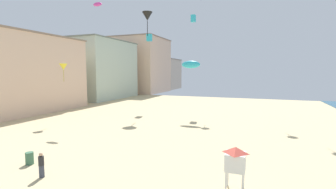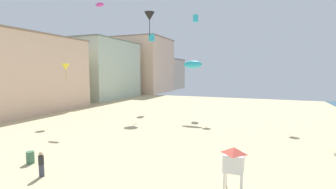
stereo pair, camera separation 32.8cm
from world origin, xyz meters
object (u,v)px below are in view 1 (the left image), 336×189
kite_flyer (41,164)px  kite_cyan_box_2 (193,18)px  kite_cyan_box (149,38)px  kite_magenta_parafoil (98,4)px  kite_cyan_parafoil (191,65)px  lifeguard_stand (235,159)px  kite_yellow_delta (63,67)px  kite_black_delta (147,16)px  beach_trash_bin (30,158)px

kite_flyer → kite_cyan_box_2: (1.44, 31.55, 15.43)m
kite_cyan_box → kite_magenta_parafoil: (-2.23, -12.19, 3.12)m
kite_flyer → kite_cyan_parafoil: 24.25m
lifeguard_stand → kite_cyan_box: size_ratio=1.95×
kite_flyer → kite_magenta_parafoil: (-8.84, 17.91, 15.39)m
kite_flyer → kite_cyan_box: (-6.61, 30.10, 12.28)m
lifeguard_stand → kite_yellow_delta: kite_yellow_delta is taller
kite_cyan_box → kite_flyer: bearing=-77.6°
kite_magenta_parafoil → kite_cyan_box_2: (10.29, 13.64, 0.04)m
lifeguard_stand → kite_cyan_parafoil: bearing=117.1°
kite_cyan_box → kite_cyan_box_2: (8.05, 1.45, 3.16)m
kite_magenta_parafoil → kite_cyan_parafoil: 15.76m
kite_cyan_box → kite_black_delta: 5.03m
kite_yellow_delta → kite_black_delta: bearing=60.6°
kite_yellow_delta → kite_cyan_box: bearing=71.5°
kite_magenta_parafoil → kite_cyan_box_2: bearing=53.0°
kite_cyan_box_2 → kite_black_delta: bearing=-141.4°
kite_magenta_parafoil → kite_cyan_parafoil: bearing=22.4°
kite_black_delta → kite_cyan_parafoil: bearing=-21.1°
lifeguard_stand → kite_cyan_box: 34.87m
kite_flyer → kite_yellow_delta: kite_yellow_delta is taller
kite_black_delta → kite_magenta_parafoil: kite_black_delta is taller
lifeguard_stand → kite_cyan_parafoil: (-8.29, 20.27, 6.02)m
kite_flyer → kite_cyan_box_2: size_ratio=1.34×
beach_trash_bin → kite_magenta_parafoil: kite_magenta_parafoil is taller
kite_cyan_box → kite_magenta_parafoil: 12.78m
kite_flyer → lifeguard_stand: size_ratio=0.64×
kite_cyan_box → kite_yellow_delta: size_ratio=0.54×
lifeguard_stand → kite_cyan_box_2: kite_cyan_box_2 is taller
kite_flyer → beach_trash_bin: kite_flyer is taller
kite_flyer → lifeguard_stand: (11.74, 2.71, 0.92)m
kite_cyan_box → kite_cyan_parafoil: kite_cyan_box is taller
beach_trash_bin → kite_black_delta: (-2.43, 24.98, 15.68)m
kite_yellow_delta → kite_magenta_parafoil: size_ratio=1.71×
kite_cyan_parafoil → beach_trash_bin: bearing=-105.9°
kite_cyan_box_2 → kite_cyan_parafoil: 12.23m
lifeguard_stand → kite_cyan_box_2: size_ratio=2.08×
kite_yellow_delta → kite_magenta_parafoil: (3.08, 3.67, 8.85)m
kite_cyan_box → kite_cyan_parafoil: 13.43m
lifeguard_stand → beach_trash_bin: size_ratio=2.83×
lifeguard_stand → kite_black_delta: 32.34m
lifeguard_stand → kite_magenta_parafoil: (-20.58, 15.20, 14.47)m
kite_flyer → kite_black_delta: (-5.14, 26.30, 15.21)m
kite_yellow_delta → kite_cyan_parafoil: bearing=29.6°
kite_cyan_parafoil → kite_cyan_box: bearing=144.7°
kite_flyer → kite_cyan_parafoil: bearing=-93.5°
kite_yellow_delta → kite_cyan_box_2: bearing=52.3°
kite_yellow_delta → kite_cyan_box_2: 23.61m
lifeguard_stand → kite_cyan_box: (-18.35, 27.39, 11.36)m
kite_cyan_box_2 → kite_magenta_parafoil: bearing=-127.0°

